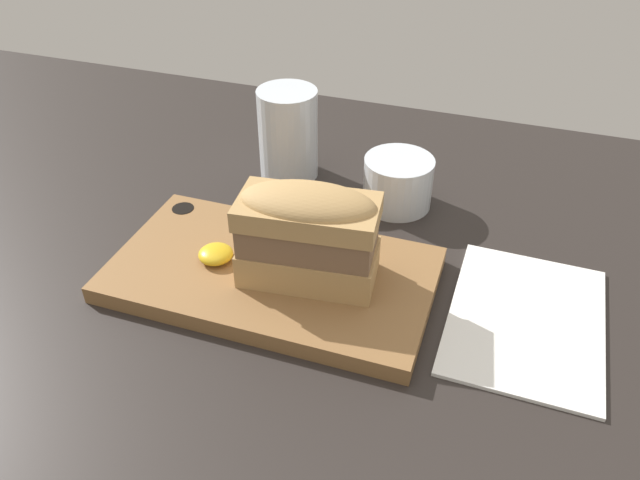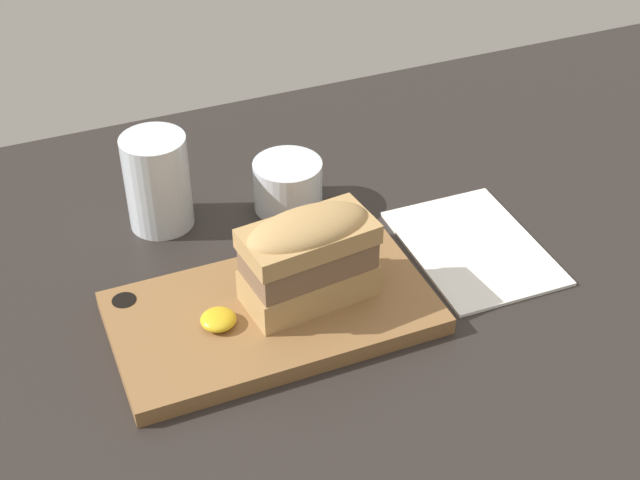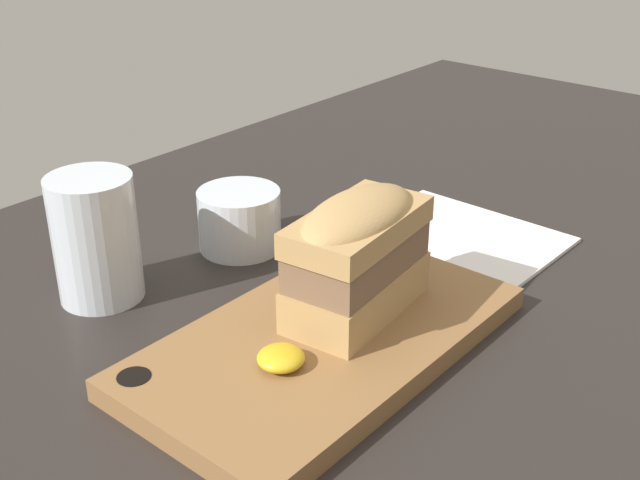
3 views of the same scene
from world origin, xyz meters
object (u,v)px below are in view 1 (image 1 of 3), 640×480
Objects in this scene: serving_board at (272,273)px; sandwich at (309,229)px; napkin at (526,320)px; water_glass at (288,139)px; wine_glass at (398,185)px.

serving_board is 2.35× the size of sandwich.
water_glass is at bearing 149.50° from napkin.
serving_board is 3.94× the size of wine_glass.
water_glass is at bearing 170.23° from wine_glass.
water_glass is at bearing 106.47° from serving_board.
wine_glass is 23.16cm from napkin.
sandwich reaches higher than napkin.
wine_glass reaches higher than napkin.
serving_board is at bearing -174.84° from napkin.
wine_glass is (15.01, -2.58, -2.28)cm from water_glass.
napkin is at bearing 5.16° from serving_board.
napkin is at bearing -30.50° from water_glass.
sandwich reaches higher than water_glass.
napkin is at bearing -44.05° from wine_glass.
wine_glass is at bearing -9.77° from water_glass.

